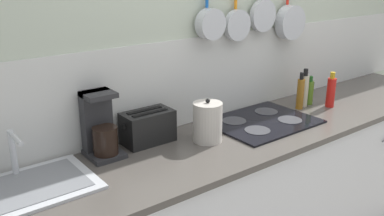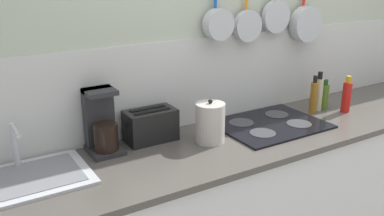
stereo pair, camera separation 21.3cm
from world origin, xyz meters
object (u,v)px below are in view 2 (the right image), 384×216
at_px(kettle, 210,123).
at_px(bottle_cooking_wine, 324,96).
at_px(bottle_vinegar, 318,94).
at_px(bottle_sesame_oil, 346,96).
at_px(bottle_olive_oil, 314,97).
at_px(toaster, 151,125).
at_px(coffee_maker, 102,126).

distance_m(kettle, bottle_cooking_wine, 0.96).
xyz_separation_m(bottle_vinegar, bottle_sesame_oil, (0.13, -0.11, -0.01)).
distance_m(bottle_olive_oil, bottle_vinegar, 0.07).
relative_size(toaster, bottle_vinegar, 1.13).
bearing_deg(coffee_maker, bottle_olive_oil, -5.88).
bearing_deg(bottle_olive_oil, bottle_vinegar, 16.70).
xyz_separation_m(coffee_maker, bottle_sesame_oil, (1.56, -0.23, -0.03)).
height_order(bottle_vinegar, bottle_sesame_oil, bottle_vinegar).
xyz_separation_m(bottle_olive_oil, bottle_vinegar, (0.06, 0.02, 0.01)).
bearing_deg(toaster, bottle_olive_oil, -7.04).
distance_m(bottle_cooking_wine, bottle_sesame_oil, 0.14).
height_order(toaster, bottle_cooking_wine, bottle_cooking_wine).
bearing_deg(toaster, bottle_vinegar, -5.74).
height_order(bottle_olive_oil, bottle_sesame_oil, bottle_olive_oil).
xyz_separation_m(coffee_maker, bottle_vinegar, (1.43, -0.12, -0.02)).
distance_m(kettle, bottle_olive_oil, 0.83).
bearing_deg(toaster, coffee_maker, 178.84).
height_order(coffee_maker, kettle, coffee_maker).
bearing_deg(bottle_olive_oil, bottle_sesame_oil, -25.41).
relative_size(coffee_maker, bottle_cooking_wine, 1.69).
relative_size(bottle_vinegar, bottle_cooking_wine, 1.31).
bearing_deg(kettle, bottle_vinegar, 4.04).
bearing_deg(bottle_sesame_oil, bottle_vinegar, 139.91).
height_order(bottle_vinegar, bottle_cooking_wine, bottle_vinegar).
height_order(kettle, bottle_vinegar, bottle_vinegar).
bearing_deg(bottle_vinegar, coffee_maker, 175.13).
xyz_separation_m(kettle, bottle_olive_oil, (0.83, 0.04, 0.00)).
distance_m(toaster, bottle_vinegar, 1.16).
height_order(coffee_maker, bottle_vinegar, coffee_maker).
xyz_separation_m(coffee_maker, bottle_olive_oil, (1.37, -0.14, -0.03)).
relative_size(bottle_olive_oil, bottle_cooking_wine, 1.25).
bearing_deg(coffee_maker, bottle_sesame_oil, -8.51).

